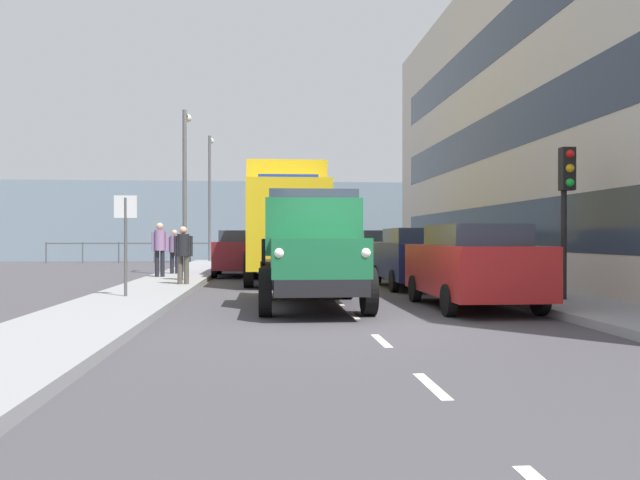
{
  "coord_description": "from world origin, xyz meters",
  "views": [
    {
      "loc": [
        1.62,
        10.62,
        1.46
      ],
      "look_at": [
        -0.35,
        -12.3,
        1.37
      ],
      "focal_mm": 34.99,
      "sensor_mm": 36.0,
      "label": 1
    }
  ],
  "objects_px": {
    "truck_vintage_green": "(312,251)",
    "lamp_post_promenade": "(185,175)",
    "car_white_kerbside_2": "(376,252)",
    "car_grey_oppositeside_1": "(245,250)",
    "traffic_light_near": "(566,189)",
    "car_navy_kerbside_1": "(414,257)",
    "pedestrian_near_railing": "(160,245)",
    "pedestrian_with_bag": "(174,248)",
    "lorry_cargo_yellow": "(285,219)",
    "street_sign": "(126,228)",
    "pedestrian_couple_a": "(183,250)",
    "car_maroon_oppositeside_0": "(240,252)",
    "pedestrian_by_lamp": "(184,250)",
    "car_red_kerbside_near": "(472,265)",
    "lamp_post_far": "(210,187)"
  },
  "relations": [
    {
      "from": "truck_vintage_green",
      "to": "lamp_post_promenade",
      "type": "distance_m",
      "value": 12.44
    },
    {
      "from": "car_white_kerbside_2",
      "to": "car_grey_oppositeside_1",
      "type": "distance_m",
      "value": 7.49
    },
    {
      "from": "traffic_light_near",
      "to": "lamp_post_promenade",
      "type": "relative_size",
      "value": 0.52
    },
    {
      "from": "car_navy_kerbside_1",
      "to": "pedestrian_near_railing",
      "type": "bearing_deg",
      "value": -24.16
    },
    {
      "from": "truck_vintage_green",
      "to": "pedestrian_near_railing",
      "type": "bearing_deg",
      "value": -61.58
    },
    {
      "from": "pedestrian_near_railing",
      "to": "traffic_light_near",
      "type": "height_order",
      "value": "traffic_light_near"
    },
    {
      "from": "truck_vintage_green",
      "to": "pedestrian_near_railing",
      "type": "relative_size",
      "value": 3.13
    },
    {
      "from": "car_white_kerbside_2",
      "to": "pedestrian_with_bag",
      "type": "xyz_separation_m",
      "value": [
        7.56,
        0.81,
        0.18
      ]
    },
    {
      "from": "car_navy_kerbside_1",
      "to": "lorry_cargo_yellow",
      "type": "bearing_deg",
      "value": -43.56
    },
    {
      "from": "truck_vintage_green",
      "to": "street_sign",
      "type": "xyz_separation_m",
      "value": [
        4.08,
        -1.4,
        0.5
      ]
    },
    {
      "from": "pedestrian_couple_a",
      "to": "pedestrian_with_bag",
      "type": "distance_m",
      "value": 5.31
    },
    {
      "from": "car_maroon_oppositeside_0",
      "to": "street_sign",
      "type": "relative_size",
      "value": 1.76
    },
    {
      "from": "pedestrian_couple_a",
      "to": "traffic_light_near",
      "type": "height_order",
      "value": "traffic_light_near"
    },
    {
      "from": "pedestrian_by_lamp",
      "to": "lamp_post_promenade",
      "type": "distance_m",
      "value": 5.54
    },
    {
      "from": "car_red_kerbside_near",
      "to": "lamp_post_promenade",
      "type": "distance_m",
      "value": 14.18
    },
    {
      "from": "lamp_post_far",
      "to": "traffic_light_near",
      "type": "bearing_deg",
      "value": 112.77
    },
    {
      "from": "car_red_kerbside_near",
      "to": "lamp_post_far",
      "type": "relative_size",
      "value": 0.61
    },
    {
      "from": "car_white_kerbside_2",
      "to": "pedestrian_by_lamp",
      "type": "height_order",
      "value": "car_white_kerbside_2"
    },
    {
      "from": "pedestrian_couple_a",
      "to": "traffic_light_near",
      "type": "xyz_separation_m",
      "value": [
        -8.62,
        5.15,
        1.37
      ]
    },
    {
      "from": "car_red_kerbside_near",
      "to": "car_navy_kerbside_1",
      "type": "xyz_separation_m",
      "value": [
        0.0,
        -5.13,
        -0.0
      ]
    },
    {
      "from": "car_white_kerbside_2",
      "to": "traffic_light_near",
      "type": "height_order",
      "value": "traffic_light_near"
    },
    {
      "from": "pedestrian_couple_a",
      "to": "street_sign",
      "type": "bearing_deg",
      "value": 77.14
    },
    {
      "from": "car_maroon_oppositeside_0",
      "to": "car_grey_oppositeside_1",
      "type": "distance_m",
      "value": 5.38
    },
    {
      "from": "car_white_kerbside_2",
      "to": "lamp_post_far",
      "type": "height_order",
      "value": "lamp_post_far"
    },
    {
      "from": "car_maroon_oppositeside_0",
      "to": "pedestrian_by_lamp",
      "type": "xyz_separation_m",
      "value": [
        1.56,
        4.25,
        0.17
      ]
    },
    {
      "from": "lorry_cargo_yellow",
      "to": "pedestrian_with_bag",
      "type": "xyz_separation_m",
      "value": [
        3.96,
        -1.91,
        -1.0
      ]
    },
    {
      "from": "car_maroon_oppositeside_0",
      "to": "pedestrian_couple_a",
      "type": "height_order",
      "value": "pedestrian_couple_a"
    },
    {
      "from": "car_white_kerbside_2",
      "to": "lamp_post_far",
      "type": "distance_m",
      "value": 13.86
    },
    {
      "from": "car_white_kerbside_2",
      "to": "street_sign",
      "type": "relative_size",
      "value": 1.99
    },
    {
      "from": "car_red_kerbside_near",
      "to": "pedestrian_near_railing",
      "type": "height_order",
      "value": "pedestrian_near_railing"
    },
    {
      "from": "pedestrian_with_bag",
      "to": "traffic_light_near",
      "type": "relative_size",
      "value": 0.5
    },
    {
      "from": "truck_vintage_green",
      "to": "pedestrian_by_lamp",
      "type": "xyz_separation_m",
      "value": [
        3.5,
        -6.7,
        -0.12
      ]
    },
    {
      "from": "lorry_cargo_yellow",
      "to": "car_grey_oppositeside_1",
      "type": "bearing_deg",
      "value": -78.64
    },
    {
      "from": "car_white_kerbside_2",
      "to": "car_maroon_oppositeside_0",
      "type": "relative_size",
      "value": 1.13
    },
    {
      "from": "pedestrian_near_railing",
      "to": "pedestrian_with_bag",
      "type": "xyz_separation_m",
      "value": [
        -0.22,
        -1.84,
        -0.14
      ]
    },
    {
      "from": "car_white_kerbside_2",
      "to": "lorry_cargo_yellow",
      "type": "bearing_deg",
      "value": 37.15
    },
    {
      "from": "lorry_cargo_yellow",
      "to": "lamp_post_far",
      "type": "bearing_deg",
      "value": -74.92
    },
    {
      "from": "car_maroon_oppositeside_0",
      "to": "pedestrian_near_railing",
      "type": "xyz_separation_m",
      "value": [
        2.55,
        2.65,
        0.32
      ]
    },
    {
      "from": "pedestrian_near_railing",
      "to": "lamp_post_far",
      "type": "relative_size",
      "value": 0.26
    },
    {
      "from": "car_maroon_oppositeside_0",
      "to": "car_red_kerbside_near",
      "type": "bearing_deg",
      "value": 114.88
    },
    {
      "from": "car_grey_oppositeside_1",
      "to": "pedestrian_by_lamp",
      "type": "height_order",
      "value": "car_grey_oppositeside_1"
    },
    {
      "from": "car_white_kerbside_2",
      "to": "lamp_post_far",
      "type": "relative_size",
      "value": 0.64
    },
    {
      "from": "car_navy_kerbside_1",
      "to": "lamp_post_promenade",
      "type": "bearing_deg",
      "value": -42.13
    },
    {
      "from": "car_white_kerbside_2",
      "to": "lamp_post_far",
      "type": "bearing_deg",
      "value": -56.81
    },
    {
      "from": "car_navy_kerbside_1",
      "to": "lamp_post_far",
      "type": "height_order",
      "value": "lamp_post_far"
    },
    {
      "from": "car_red_kerbside_near",
      "to": "car_maroon_oppositeside_0",
      "type": "relative_size",
      "value": 1.07
    },
    {
      "from": "lorry_cargo_yellow",
      "to": "car_maroon_oppositeside_0",
      "type": "distance_m",
      "value": 3.38
    },
    {
      "from": "lamp_post_far",
      "to": "car_white_kerbside_2",
      "type": "bearing_deg",
      "value": 123.19
    },
    {
      "from": "truck_vintage_green",
      "to": "lamp_post_promenade",
      "type": "relative_size",
      "value": 0.91
    },
    {
      "from": "lorry_cargo_yellow",
      "to": "car_white_kerbside_2",
      "type": "relative_size",
      "value": 1.84
    }
  ]
}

